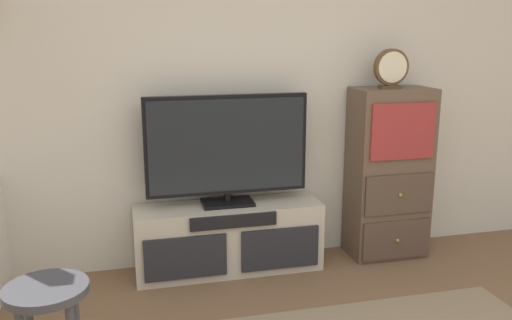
{
  "coord_description": "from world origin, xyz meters",
  "views": [
    {
      "loc": [
        -0.98,
        -1.37,
        1.7
      ],
      "look_at": [
        -0.16,
        1.96,
        0.87
      ],
      "focal_mm": 37.87,
      "sensor_mm": 36.0,
      "label": 1
    }
  ],
  "objects_px": {
    "media_console": "(229,238)",
    "side_cabinet": "(389,174)",
    "desk_clock": "(391,69)",
    "television": "(227,148)"
  },
  "relations": [
    {
      "from": "side_cabinet",
      "to": "desk_clock",
      "type": "bearing_deg",
      "value": -159.16
    },
    {
      "from": "media_console",
      "to": "side_cabinet",
      "type": "xyz_separation_m",
      "value": [
        1.24,
        0.01,
        0.4
      ]
    },
    {
      "from": "media_console",
      "to": "side_cabinet",
      "type": "relative_size",
      "value": 1.03
    },
    {
      "from": "media_console",
      "to": "television",
      "type": "distance_m",
      "value": 0.66
    },
    {
      "from": "television",
      "to": "desk_clock",
      "type": "height_order",
      "value": "desk_clock"
    },
    {
      "from": "side_cabinet",
      "to": "desk_clock",
      "type": "relative_size",
      "value": 4.54
    },
    {
      "from": "television",
      "to": "desk_clock",
      "type": "bearing_deg",
      "value": -1.37
    },
    {
      "from": "media_console",
      "to": "side_cabinet",
      "type": "height_order",
      "value": "side_cabinet"
    },
    {
      "from": "media_console",
      "to": "television",
      "type": "bearing_deg",
      "value": 90.0
    },
    {
      "from": "media_console",
      "to": "desk_clock",
      "type": "relative_size",
      "value": 4.68
    }
  ]
}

